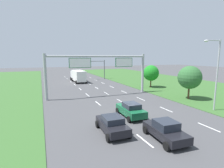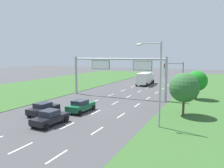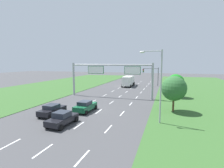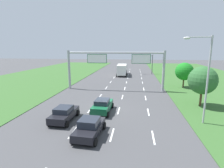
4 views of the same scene
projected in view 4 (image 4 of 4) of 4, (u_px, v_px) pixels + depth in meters
The scene contains 14 objects.
ground_plane at pixel (104, 110), 21.17m from camera, with size 200.00×200.00×0.00m, color #424244.
grass_verge_left at pixel (6, 87), 33.60m from camera, with size 24.00×120.00×0.06m, color #335B28.
lane_dashes_inner_left at pixel (106, 88), 33.05m from camera, with size 0.14×62.40×0.01m.
lane_dashes_inner_right at pixel (125, 88), 32.60m from camera, with size 0.14×62.40×0.01m.
lane_dashes_slip at pixel (144, 89), 32.14m from camera, with size 0.14×62.40×0.01m.
car_near_red at pixel (89, 127), 14.78m from camera, with size 2.28×4.14×1.56m.
car_lead_silver at pixel (64, 114), 17.93m from camera, with size 2.13×4.15×1.49m.
car_mid_lane at pixel (102, 105), 20.39m from camera, with size 2.22×4.27×1.56m.
box_truck at pixel (122, 69), 48.46m from camera, with size 2.86×8.53×3.02m.
sign_gantry at pixel (115, 63), 30.51m from camera, with size 17.24×0.44×7.00m.
traffic_light_mast at pixel (146, 61), 50.25m from camera, with size 4.76×0.49×5.60m.
street_lamp at pixel (204, 73), 16.39m from camera, with size 2.61×0.32×8.50m.
roadside_tree_near at pixel (203, 80), 21.94m from camera, with size 3.53×3.53×5.16m.
roadside_tree_mid at pixel (184, 71), 32.70m from camera, with size 3.32×3.32×4.76m.
Camera 4 is at (3.59, -19.81, 7.32)m, focal length 28.00 mm.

